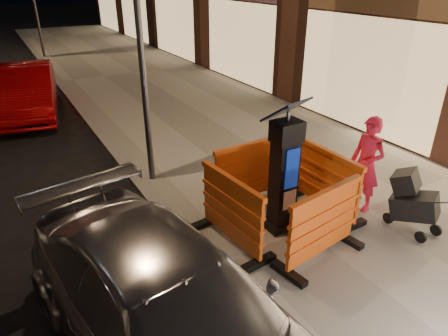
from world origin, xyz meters
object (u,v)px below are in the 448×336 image
barrier_kerbside (232,212)px  parking_kiosk (284,170)px  car_red (31,115)px  man (366,164)px  barrier_bldgside (327,182)px  stroller (415,203)px  barrier_front (323,225)px  barrier_back (250,173)px

barrier_kerbside → parking_kiosk: bearing=-95.7°
car_red → man: size_ratio=2.68×
barrier_bldgside → stroller: bearing=-144.3°
barrier_front → car_red: size_ratio=0.33×
barrier_front → barrier_back: (0.00, 1.90, 0.00)m
barrier_front → barrier_kerbside: (-0.95, 0.95, 0.00)m
barrier_back → stroller: 2.75m
barrier_front → barrier_bldgside: (0.95, 0.95, 0.00)m
parking_kiosk → barrier_kerbside: (-0.95, 0.00, -0.46)m
barrier_bldgside → man: (0.66, -0.22, 0.27)m
man → stroller: man is taller
barrier_kerbside → man: size_ratio=0.87×
car_red → man: 10.12m
barrier_back → barrier_bldgside: (0.95, -0.95, 0.00)m
barrier_front → parking_kiosk: bearing=81.3°
barrier_back → car_red: bearing=109.4°
barrier_back → barrier_kerbside: bearing=-135.7°
car_red → barrier_bldgside: bearing=-57.6°
barrier_back → man: 2.01m
barrier_kerbside → barrier_bldgside: 1.90m
barrier_back → man: size_ratio=0.87×
parking_kiosk → barrier_front: 1.05m
barrier_kerbside → car_red: bearing=6.7°
parking_kiosk → barrier_front: (0.00, -0.95, -0.46)m
parking_kiosk → barrier_bldgside: bearing=-3.7°
barrier_back → parking_kiosk: bearing=-90.7°
car_red → man: bearing=-54.7°
barrier_bldgside → stroller: size_ratio=1.55×
man → car_red: bearing=-157.8°
barrier_front → barrier_bldgside: 1.34m
car_red → parking_kiosk: bearing=-63.0°
barrier_kerbside → stroller: barrier_kerbside is taller
barrier_bldgside → car_red: barrier_bldgside is taller
barrier_front → man: man is taller
barrier_back → car_red: size_ratio=0.33×
barrier_bldgside → stroller: 1.42m
barrier_front → stroller: (1.81, -0.17, -0.10)m
stroller → barrier_bldgside: bearing=103.2°
barrier_front → barrier_kerbside: bearing=126.3°
car_red → stroller: size_ratio=4.75×
barrier_back → barrier_kerbside: 1.34m
barrier_front → man: size_ratio=0.87×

